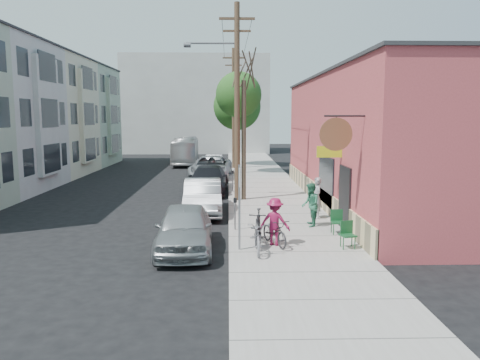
{
  "coord_description": "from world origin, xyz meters",
  "views": [
    {
      "loc": [
        2.0,
        -18.6,
        4.46
      ],
      "look_at": [
        2.55,
        3.37,
        1.5
      ],
      "focal_mm": 35.0,
      "sensor_mm": 36.0,
      "label": 1
    }
  ],
  "objects_px": {
    "sign_post": "(239,199)",
    "utility_pole_near": "(236,98)",
    "patio_chair_a": "(338,222)",
    "car_2": "(208,180)",
    "tree_leafy_mid": "(239,95)",
    "patron_grey": "(317,198)",
    "parking_meter_far": "(233,177)",
    "car_3": "(211,168)",
    "tree_bare": "(244,141)",
    "car_4": "(214,163)",
    "bus": "(186,151)",
    "car_0": "(184,228)",
    "car_1": "(203,197)",
    "parking_meter_near": "(235,208)",
    "patron_green": "(310,205)",
    "tree_leafy_far": "(237,106)",
    "cyclist": "(275,222)",
    "patio_chair_b": "(348,235)",
    "parked_bike_a": "(258,227)",
    "parked_bike_b": "(258,236)"
  },
  "relations": [
    {
      "from": "sign_post",
      "to": "tree_bare",
      "type": "bearing_deg",
      "value": 87.27
    },
    {
      "from": "patron_grey",
      "to": "car_3",
      "type": "height_order",
      "value": "patron_grey"
    },
    {
      "from": "patio_chair_a",
      "to": "parking_meter_far",
      "type": "bearing_deg",
      "value": 112.45
    },
    {
      "from": "utility_pole_near",
      "to": "tree_bare",
      "type": "distance_m",
      "value": 2.21
    },
    {
      "from": "sign_post",
      "to": "patio_chair_a",
      "type": "distance_m",
      "value": 4.39
    },
    {
      "from": "patio_chair_a",
      "to": "patron_green",
      "type": "distance_m",
      "value": 1.55
    },
    {
      "from": "patron_grey",
      "to": "parking_meter_far",
      "type": "bearing_deg",
      "value": -162.85
    },
    {
      "from": "patio_chair_a",
      "to": "car_4",
      "type": "bearing_deg",
      "value": 104.98
    },
    {
      "from": "tree_leafy_far",
      "to": "car_3",
      "type": "bearing_deg",
      "value": -103.06
    },
    {
      "from": "car_1",
      "to": "car_2",
      "type": "relative_size",
      "value": 0.89
    },
    {
      "from": "utility_pole_near",
      "to": "tree_leafy_mid",
      "type": "height_order",
      "value": "utility_pole_near"
    },
    {
      "from": "patron_green",
      "to": "car_0",
      "type": "relative_size",
      "value": 0.38
    },
    {
      "from": "parking_meter_far",
      "to": "car_2",
      "type": "height_order",
      "value": "car_2"
    },
    {
      "from": "car_0",
      "to": "car_2",
      "type": "bearing_deg",
      "value": 86.46
    },
    {
      "from": "sign_post",
      "to": "utility_pole_near",
      "type": "relative_size",
      "value": 0.28
    },
    {
      "from": "car_2",
      "to": "car_4",
      "type": "bearing_deg",
      "value": 91.79
    },
    {
      "from": "patron_grey",
      "to": "car_3",
      "type": "xyz_separation_m",
      "value": [
        -5.04,
        14.05,
        -0.19
      ]
    },
    {
      "from": "patron_green",
      "to": "car_4",
      "type": "relative_size",
      "value": 0.44
    },
    {
      "from": "car_2",
      "to": "car_4",
      "type": "xyz_separation_m",
      "value": [
        0.0,
        11.73,
        -0.13
      ]
    },
    {
      "from": "car_0",
      "to": "parking_meter_far",
      "type": "bearing_deg",
      "value": 79.33
    },
    {
      "from": "tree_leafy_mid",
      "to": "patron_grey",
      "type": "relative_size",
      "value": 4.4
    },
    {
      "from": "patio_chair_a",
      "to": "car_2",
      "type": "xyz_separation_m",
      "value": [
        -5.25,
        10.56,
        0.2
      ]
    },
    {
      "from": "parking_meter_near",
      "to": "car_3",
      "type": "bearing_deg",
      "value": 95.4
    },
    {
      "from": "parking_meter_far",
      "to": "car_3",
      "type": "relative_size",
      "value": 0.21
    },
    {
      "from": "tree_leafy_mid",
      "to": "bus",
      "type": "relative_size",
      "value": 0.85
    },
    {
      "from": "patron_grey",
      "to": "car_4",
      "type": "relative_size",
      "value": 0.44
    },
    {
      "from": "utility_pole_near",
      "to": "parked_bike_b",
      "type": "bearing_deg",
      "value": -86.76
    },
    {
      "from": "tree_bare",
      "to": "tree_leafy_mid",
      "type": "height_order",
      "value": "tree_leafy_mid"
    },
    {
      "from": "patron_green",
      "to": "car_4",
      "type": "bearing_deg",
      "value": -163.02
    },
    {
      "from": "parked_bike_b",
      "to": "car_4",
      "type": "height_order",
      "value": "car_4"
    },
    {
      "from": "patron_grey",
      "to": "patron_green",
      "type": "xyz_separation_m",
      "value": [
        -0.54,
        -1.49,
        -0.02
      ]
    },
    {
      "from": "parking_meter_near",
      "to": "patio_chair_a",
      "type": "distance_m",
      "value": 3.9
    },
    {
      "from": "parking_meter_near",
      "to": "parked_bike_a",
      "type": "height_order",
      "value": "parking_meter_near"
    },
    {
      "from": "sign_post",
      "to": "patron_green",
      "type": "xyz_separation_m",
      "value": [
        2.89,
        3.25,
        -0.81
      ]
    },
    {
      "from": "utility_pole_near",
      "to": "car_0",
      "type": "height_order",
      "value": "utility_pole_near"
    },
    {
      "from": "patio_chair_b",
      "to": "car_3",
      "type": "distance_m",
      "value": 19.42
    },
    {
      "from": "tree_bare",
      "to": "patio_chair_a",
      "type": "relative_size",
      "value": 7.02
    },
    {
      "from": "tree_leafy_mid",
      "to": "bus",
      "type": "xyz_separation_m",
      "value": [
        -4.9,
        8.66,
        -4.87
      ]
    },
    {
      "from": "parking_meter_near",
      "to": "parked_bike_a",
      "type": "bearing_deg",
      "value": -70.49
    },
    {
      "from": "tree_leafy_mid",
      "to": "patio_chair_a",
      "type": "xyz_separation_m",
      "value": [
        3.25,
        -19.35,
        -5.56
      ]
    },
    {
      "from": "sign_post",
      "to": "parking_meter_far",
      "type": "distance_m",
      "value": 12.08
    },
    {
      "from": "patio_chair_a",
      "to": "car_0",
      "type": "height_order",
      "value": "car_0"
    },
    {
      "from": "utility_pole_near",
      "to": "car_3",
      "type": "distance_m",
      "value": 10.64
    },
    {
      "from": "patron_green",
      "to": "car_3",
      "type": "xyz_separation_m",
      "value": [
        -4.51,
        15.54,
        -0.18
      ]
    },
    {
      "from": "cyclist",
      "to": "tree_leafy_mid",
      "type": "bearing_deg",
      "value": -64.51
    },
    {
      "from": "parking_meter_far",
      "to": "patio_chair_a",
      "type": "distance_m",
      "value": 10.75
    },
    {
      "from": "tree_leafy_far",
      "to": "car_2",
      "type": "bearing_deg",
      "value": -97.53
    },
    {
      "from": "utility_pole_near",
      "to": "bus",
      "type": "height_order",
      "value": "utility_pole_near"
    },
    {
      "from": "patron_green",
      "to": "car_1",
      "type": "relative_size",
      "value": 0.36
    },
    {
      "from": "tree_bare",
      "to": "patron_green",
      "type": "bearing_deg",
      "value": -68.51
    }
  ]
}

